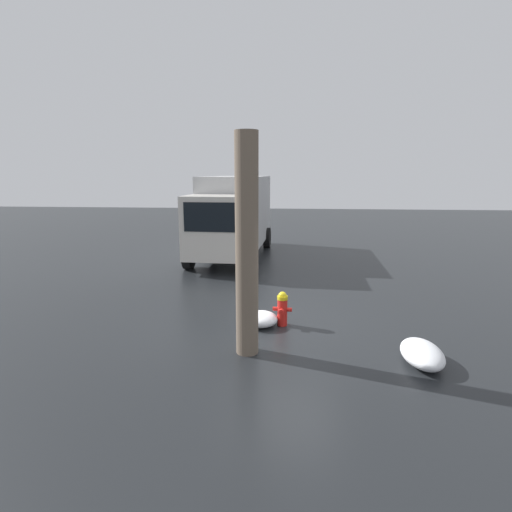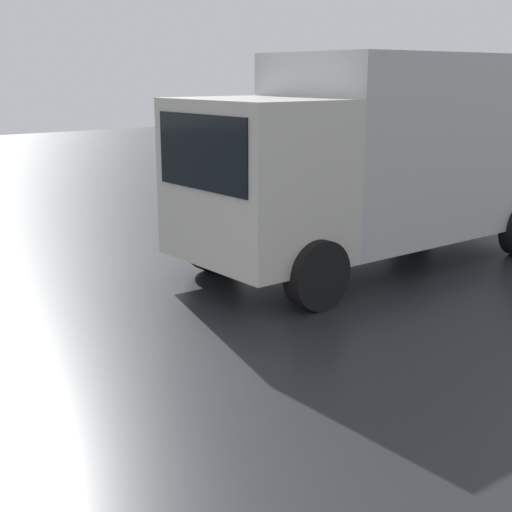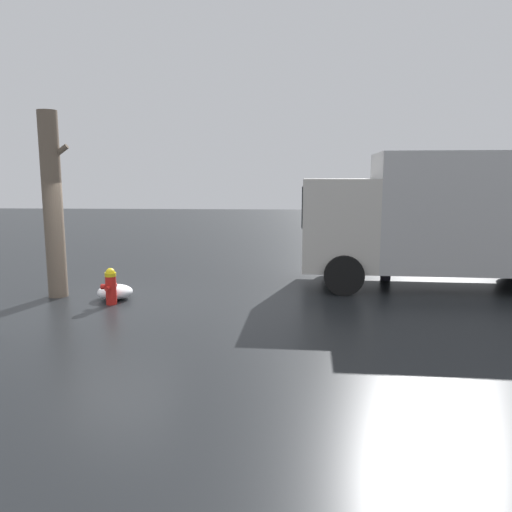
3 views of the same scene
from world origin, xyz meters
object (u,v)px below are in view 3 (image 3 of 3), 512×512
Objects in this scene: fire_hydrant at (111,286)px; delivery_truck at (452,215)px; tree_trunk at (53,205)px; pedestrian at (387,244)px.

delivery_truck is (7.54, 2.13, 1.33)m from fire_hydrant.
pedestrian is at bearing 15.90° from tree_trunk.
fire_hydrant is 2.24m from tree_trunk.
delivery_truck reaches higher than pedestrian.
tree_trunk is 2.31× the size of pedestrian.
fire_hydrant is 0.19× the size of tree_trunk.
fire_hydrant is 0.44× the size of pedestrian.
fire_hydrant is at bearing 108.55° from delivery_truck.
pedestrian is at bearing 66.90° from delivery_truck.
tree_trunk reaches higher than delivery_truck.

